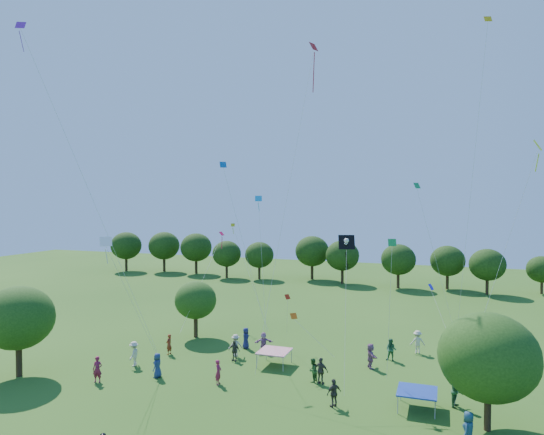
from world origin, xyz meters
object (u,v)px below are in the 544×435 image
Objects in this scene: tent_red_stripe at (274,351)px; pirate_kite at (346,244)px; near_tree_north at (196,300)px; near_tree_east at (488,357)px; tent_blue at (417,392)px; red_high_kite at (305,99)px; near_tree_west at (18,318)px.

pirate_kite reaches higher than tent_red_stripe.
near_tree_north is 0.58× the size of pirate_kite.
near_tree_east is 2.81× the size of tent_blue.
pirate_kite is (14.48, -5.96, 5.88)m from near_tree_north.
near_tree_east is 0.73× the size of pirate_kite.
red_high_kite is at bearing -13.71° from near_tree_north.
tent_red_stripe is 0.10× the size of red_high_kite.
near_tree_east reaches higher than tent_blue.
near_tree_north is at bearing 61.45° from near_tree_west.
near_tree_north is 10.35m from tent_red_stripe.
tent_blue is at bearing -22.71° from tent_red_stripe.
tent_blue is (19.19, -8.93, -2.24)m from near_tree_north.
near_tree_west is 1.25× the size of near_tree_north.
tent_red_stripe is 9.90m from pirate_kite.
tent_red_stripe is at bearing -27.39° from near_tree_north.
red_high_kite is (-3.79, 3.35, 10.46)m from pirate_kite.
tent_red_stripe is at bearing -130.11° from red_high_kite.
pirate_kite is at bearing -41.49° from red_high_kite.
red_high_kite reaches higher than near_tree_north.
red_high_kite is (1.72, 2.04, 18.58)m from tent_red_stripe.
near_tree_west is 0.73× the size of pirate_kite.
near_tree_north is 19.70m from red_high_kite.
near_tree_north is at bearing 155.06° from tent_blue.
pirate_kite is (-8.32, 4.40, 5.26)m from near_tree_east.
red_high_kite is at bearing 143.38° from tent_blue.
pirate_kite is (-4.71, 2.97, 8.12)m from tent_blue.
near_tree_west is at bearing -153.45° from tent_red_stripe.
red_high_kite is (10.69, -2.61, 16.34)m from near_tree_north.
tent_blue is at bearing -24.94° from near_tree_north.
near_tree_west and near_tree_east have the same top height.
near_tree_west is 22.88m from pirate_kite.
near_tree_west is at bearing -162.82° from pirate_kite.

